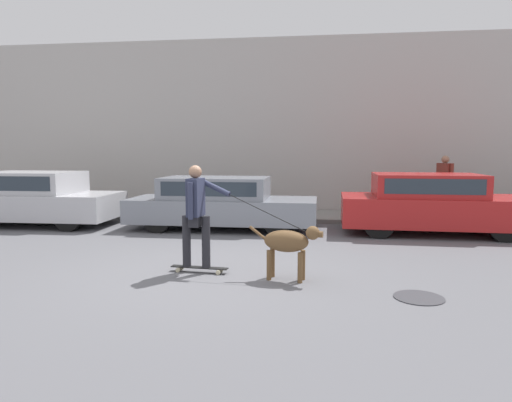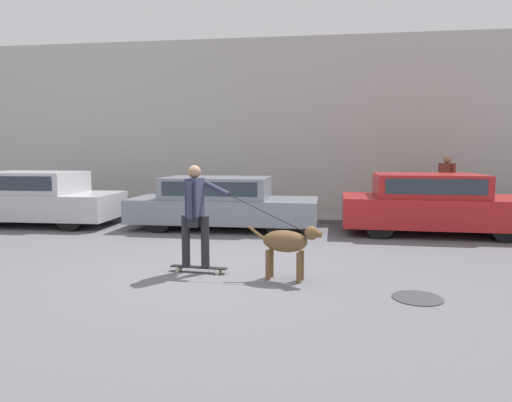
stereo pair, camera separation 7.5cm
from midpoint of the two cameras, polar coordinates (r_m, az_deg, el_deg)
The scene contains 10 objects.
ground_plane at distance 7.26m, azimuth -6.65°, elevation -8.71°, with size 36.00×36.00×0.00m, color slate.
back_wall at distance 14.02m, azimuth 0.33°, elevation 9.25°, with size 32.00×0.30×5.22m.
sidewalk_curb at distance 12.98m, azimuth -0.31°, elevation -1.79°, with size 30.00×1.98×0.12m.
parked_car_0 at distance 12.87m, azimuth -25.94°, elevation 0.24°, with size 4.02×1.86×1.35m.
parked_car_1 at distance 11.00m, azimuth -4.62°, elevation -0.32°, with size 4.49×1.71×1.25m.
parked_car_2 at distance 11.07m, azimuth 20.88°, elevation -0.37°, with size 4.14×1.95×1.36m.
dog at distance 6.62m, azimuth 3.77°, elevation -5.22°, with size 1.09×0.44×0.82m.
skateboarder at distance 7.03m, azimuth -7.74°, elevation -1.33°, with size 2.20×0.60×1.66m.
pedestrian_with_bag at distance 12.99m, azimuth 22.37°, elevation 2.05°, with size 0.41×0.63×1.64m.
manhole_cover at distance 6.29m, azimuth 19.36°, elevation -11.32°, with size 0.63×0.63×0.01m.
Camera 1 is at (1.68, -6.81, 1.86)m, focal length 32.00 mm.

